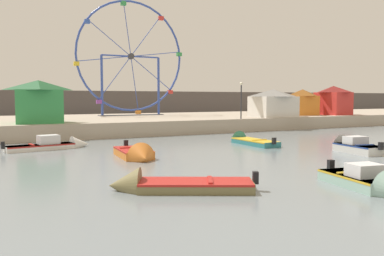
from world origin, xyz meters
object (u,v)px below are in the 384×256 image
object	(u,v)px
motorboat_orange_hull	(137,154)
motorboat_white_red_stripe	(56,145)
motorboat_seafoam	(371,182)
carnival_booth_red_striped	(333,100)
motorboat_pale_grey	(351,146)
motorboat_teal_painted	(246,141)
ferris_wheel_blue_frame	(131,58)
carnival_booth_orange_canopy	(302,102)
carnival_booth_white_ticket	(273,102)
carnival_booth_green_kiosk	(39,101)
promenade_lamp_near	(241,94)
motorboat_olive_wood	(165,185)

from	to	relation	value
motorboat_orange_hull	motorboat_white_red_stripe	xyz separation A→B (m)	(-3.31, 6.53, 0.02)
motorboat_seafoam	carnival_booth_red_striped	world-z (taller)	carnival_booth_red_striped
motorboat_seafoam	motorboat_pale_grey	bearing A→B (deg)	143.99
motorboat_teal_painted	motorboat_orange_hull	xyz separation A→B (m)	(-9.63, -3.31, 0.04)
motorboat_seafoam	ferris_wheel_blue_frame	bearing A→B (deg)	-174.40
motorboat_orange_hull	carnival_booth_orange_canopy	size ratio (longest dim) A/B	1.21
carnival_booth_white_ticket	motorboat_teal_painted	bearing A→B (deg)	-135.37
carnival_booth_orange_canopy	motorboat_orange_hull	bearing A→B (deg)	-144.89
motorboat_seafoam	carnival_booth_orange_canopy	distance (m)	33.55
motorboat_seafoam	carnival_booth_orange_canopy	size ratio (longest dim) A/B	1.15
motorboat_seafoam	carnival_booth_white_ticket	size ratio (longest dim) A/B	0.83
motorboat_white_red_stripe	carnival_booth_green_kiosk	bearing A→B (deg)	82.40
motorboat_teal_painted	carnival_booth_green_kiosk	bearing A→B (deg)	51.74
carnival_booth_orange_canopy	carnival_booth_white_ticket	xyz separation A→B (m)	(-5.76, -1.67, -0.05)
ferris_wheel_blue_frame	carnival_booth_white_ticket	bearing A→B (deg)	-39.76
motorboat_orange_hull	promenade_lamp_near	distance (m)	19.26
motorboat_white_red_stripe	carnival_booth_red_striped	size ratio (longest dim) A/B	1.37
ferris_wheel_blue_frame	promenade_lamp_near	bearing A→B (deg)	-59.60
motorboat_seafoam	motorboat_pale_grey	world-z (taller)	motorboat_pale_grey
motorboat_orange_hull	carnival_booth_orange_canopy	world-z (taller)	carnival_booth_orange_canopy
motorboat_orange_hull	carnival_booth_green_kiosk	xyz separation A→B (m)	(-3.50, 13.80, 2.86)
motorboat_seafoam	carnival_booth_red_striped	distance (m)	35.84
carnival_booth_red_striped	motorboat_white_red_stripe	bearing A→B (deg)	-170.29
carnival_booth_orange_canopy	carnival_booth_green_kiosk	world-z (taller)	carnival_booth_green_kiosk
ferris_wheel_blue_frame	carnival_booth_white_ticket	distance (m)	17.10
carnival_booth_red_striped	motorboat_pale_grey	bearing A→B (deg)	-137.94
ferris_wheel_blue_frame	carnival_booth_orange_canopy	xyz separation A→B (m)	(18.31, -8.77, -5.07)
ferris_wheel_blue_frame	motorboat_pale_grey	bearing A→B (deg)	-79.31
motorboat_pale_grey	motorboat_orange_hull	bearing A→B (deg)	83.67
motorboat_teal_painted	carnival_booth_white_ticket	world-z (taller)	carnival_booth_white_ticket
motorboat_orange_hull	ferris_wheel_blue_frame	size ratio (longest dim) A/B	0.32
motorboat_orange_hull	motorboat_olive_wood	xyz separation A→B (m)	(-1.61, -7.54, -0.05)
motorboat_white_red_stripe	carnival_booth_orange_canopy	world-z (taller)	carnival_booth_orange_canopy
motorboat_teal_painted	promenade_lamp_near	size ratio (longest dim) A/B	1.48
carnival_booth_green_kiosk	carnival_booth_red_striped	bearing A→B (deg)	4.04
carnival_booth_white_ticket	motorboat_seafoam	bearing A→B (deg)	-120.94
carnival_booth_red_striped	carnival_booth_orange_canopy	bearing A→B (deg)	166.46
motorboat_seafoam	motorboat_orange_hull	xyz separation A→B (m)	(-5.03, 10.90, -0.04)
motorboat_orange_hull	carnival_booth_green_kiosk	size ratio (longest dim) A/B	1.05
motorboat_olive_wood	promenade_lamp_near	xyz separation A→B (m)	(16.53, 19.23, 3.48)
motorboat_seafoam	promenade_lamp_near	distance (m)	24.89
carnival_booth_orange_canopy	motorboat_teal_painted	bearing A→B (deg)	-139.34
carnival_booth_orange_canopy	motorboat_olive_wood	bearing A→B (deg)	-135.69
carnival_booth_red_striped	promenade_lamp_near	size ratio (longest dim) A/B	1.13
motorboat_teal_painted	motorboat_seafoam	world-z (taller)	motorboat_seafoam
motorboat_teal_painted	carnival_booth_white_ticket	xyz separation A→B (m)	(10.69, 10.12, 2.65)
carnival_booth_white_ticket	promenade_lamp_near	size ratio (longest dim) A/B	1.36
motorboat_teal_painted	carnival_booth_white_ticket	bearing A→B (deg)	-46.22
motorboat_pale_grey	promenade_lamp_near	xyz separation A→B (m)	(2.01, 15.02, 3.36)
motorboat_pale_grey	motorboat_orange_hull	xyz separation A→B (m)	(-12.91, 3.32, -0.07)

